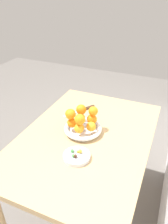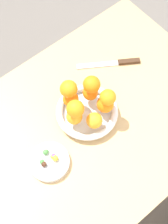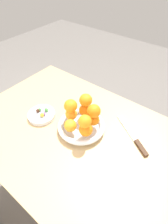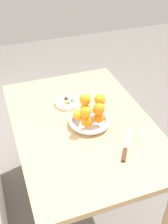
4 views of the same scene
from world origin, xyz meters
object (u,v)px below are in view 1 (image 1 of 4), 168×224
Objects in this scene: fruit_bowl at (83,129)px; orange_7 at (93,111)px; knife at (82,110)px; candy_ball_5 at (78,152)px; orange_3 at (72,123)px; orange_6 at (70,114)px; dining_table at (86,147)px; candy_ball_1 at (75,156)px; orange_5 at (81,110)px; candy_ball_3 at (73,151)px; orange_0 at (91,127)px; orange_8 at (80,119)px; candy_ball_6 at (80,151)px; candy_dish at (77,156)px; candy_ball_2 at (73,151)px; orange_1 at (92,119)px; orange_4 at (79,128)px; candy_ball_4 at (73,156)px; candy_ball_0 at (78,151)px; orange_2 at (81,118)px.

fruit_bowl is 0.13m from orange_7.
fruit_bowl reaches higher than knife.
knife is (-0.44, -0.17, -0.02)m from candy_ball_5.
orange_6 is at bearing -44.28° from orange_3.
dining_table is 57.44× the size of candy_ball_1.
candy_ball_3 is at bearing 13.92° from orange_5.
orange_8 is (0.04, -0.05, 0.06)m from orange_0.
orange_8 reaches higher than fruit_bowl.
candy_dish is at bearing -26.68° from candy_ball_6.
candy_ball_2 is (0.19, 0.10, -0.04)m from orange_3.
orange_1 is 1.00× the size of orange_6.
candy_ball_6 is at bearing 153.32° from candy_dish.
orange_1 is at bearing 128.58° from orange_3.
orange_7 is (-0.09, 0.11, 0.00)m from orange_6.
candy_ball_6 is (0.20, 0.07, 0.01)m from fruit_bowl.
orange_4 is at bearing -161.63° from candy_ball_1.
orange_7 is 0.28m from candy_ball_6.
candy_ball_3 is at bearing -8.39° from orange_0.
orange_3 is 0.06m from orange_6.
dining_table is at bearing -3.71° from orange_1.
orange_1 is 1.00× the size of orange_5.
candy_ball_4 is 0.51m from knife.
candy_ball_0 is 0.01m from candy_ball_5.
orange_4 is (0.12, -0.03, -0.00)m from orange_1.
orange_6 is at bearing -150.43° from candy_ball_2.
orange_3 is 0.93× the size of orange_6.
candy_ball_6 is (-0.04, 0.01, 0.00)m from candy_ball_1.
orange_8 is at bearing 70.29° from orange_6.
orange_5 is (-0.06, -0.09, 0.06)m from orange_0.
orange_8 is 0.18m from candy_ball_0.
candy_dish is 0.21m from orange_8.
candy_ball_4 is (0.22, 0.02, 0.12)m from dining_table.
orange_8 reaches higher than candy_ball_6.
candy_ball_5 is (0.25, 0.10, -0.04)m from orange_2.
orange_0 is 3.08× the size of candy_ball_1.
knife is (-0.46, -0.17, -0.01)m from candy_dish.
orange_4 is 0.32m from knife.
candy_ball_1 is (0.02, 0.00, 0.02)m from candy_dish.
orange_0 is 4.18× the size of candy_ball_5.
orange_4 is at bearing -52.10° from orange_0.
orange_5 is 0.09m from orange_6.
fruit_bowl is 3.96× the size of orange_4.
fruit_bowl is at bearing 24.80° from knife.
orange_1 is 0.27m from candy_ball_5.
candy_ball_5 is at bearing -172.83° from candy_dish.
orange_1 is 0.28× the size of knife.
candy_ball_3 is at bearing 29.28° from orange_6.
orange_6 is at bearing 8.47° from knife.
dining_table is 17.27× the size of orange_1.
orange_7 reaches higher than candy_ball_0.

